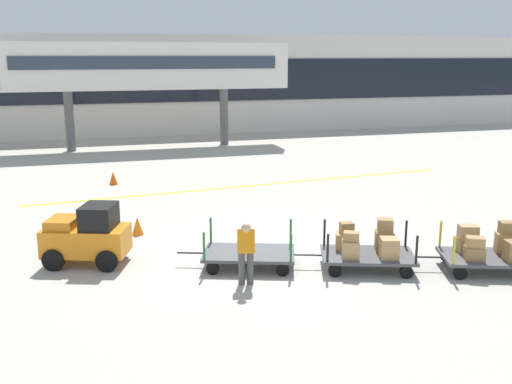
{
  "coord_description": "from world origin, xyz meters",
  "views": [
    {
      "loc": [
        -4.04,
        -14.11,
        5.28
      ],
      "look_at": [
        0.9,
        3.03,
        1.07
      ],
      "focal_mm": 40.78,
      "sensor_mm": 36.0,
      "label": 1
    }
  ],
  "objects_px": {
    "baggage_handler": "(246,250)",
    "baggage_cart_middle": "(367,247)",
    "baggage_tug": "(87,236)",
    "baggage_cart_lead": "(249,254)",
    "safety_cone_near": "(138,226)",
    "baggage_cart_tail": "(489,249)",
    "safety_cone_far": "(113,178)"
  },
  "relations": [
    {
      "from": "baggage_handler",
      "to": "baggage_cart_lead",
      "type": "bearing_deg",
      "value": 71.66
    },
    {
      "from": "baggage_cart_lead",
      "to": "baggage_cart_middle",
      "type": "bearing_deg",
      "value": -18.26
    },
    {
      "from": "baggage_handler",
      "to": "safety_cone_near",
      "type": "xyz_separation_m",
      "value": [
        -2.11,
        4.7,
        -0.59
      ]
    },
    {
      "from": "baggage_tug",
      "to": "baggage_cart_lead",
      "type": "height_order",
      "value": "baggage_tug"
    },
    {
      "from": "baggage_cart_tail",
      "to": "baggage_cart_lead",
      "type": "bearing_deg",
      "value": 161.15
    },
    {
      "from": "baggage_cart_middle",
      "to": "baggage_tug",
      "type": "bearing_deg",
      "value": 161.24
    },
    {
      "from": "baggage_cart_lead",
      "to": "safety_cone_near",
      "type": "xyz_separation_m",
      "value": [
        -2.49,
        3.54,
        -0.07
      ]
    },
    {
      "from": "safety_cone_far",
      "to": "baggage_cart_middle",
      "type": "bearing_deg",
      "value": -64.21
    },
    {
      "from": "baggage_tug",
      "to": "safety_cone_far",
      "type": "bearing_deg",
      "value": 83.67
    },
    {
      "from": "baggage_cart_tail",
      "to": "baggage_handler",
      "type": "height_order",
      "value": "baggage_handler"
    },
    {
      "from": "baggage_handler",
      "to": "safety_cone_near",
      "type": "height_order",
      "value": "baggage_handler"
    },
    {
      "from": "safety_cone_near",
      "to": "safety_cone_far",
      "type": "height_order",
      "value": "same"
    },
    {
      "from": "baggage_tug",
      "to": "safety_cone_near",
      "type": "height_order",
      "value": "baggage_tug"
    },
    {
      "from": "baggage_cart_lead",
      "to": "safety_cone_near",
      "type": "bearing_deg",
      "value": 125.17
    },
    {
      "from": "safety_cone_near",
      "to": "safety_cone_far",
      "type": "relative_size",
      "value": 1.0
    },
    {
      "from": "safety_cone_near",
      "to": "safety_cone_far",
      "type": "distance_m",
      "value": 7.37
    },
    {
      "from": "baggage_tug",
      "to": "baggage_cart_middle",
      "type": "distance_m",
      "value": 7.16
    },
    {
      "from": "baggage_cart_middle",
      "to": "safety_cone_near",
      "type": "xyz_separation_m",
      "value": [
        -5.34,
        4.48,
        -0.29
      ]
    },
    {
      "from": "baggage_cart_middle",
      "to": "baggage_cart_tail",
      "type": "relative_size",
      "value": 1.0
    },
    {
      "from": "baggage_cart_middle",
      "to": "safety_cone_far",
      "type": "height_order",
      "value": "baggage_cart_middle"
    },
    {
      "from": "safety_cone_near",
      "to": "baggage_cart_tail",
      "type": "bearing_deg",
      "value": -33.83
    },
    {
      "from": "baggage_cart_middle",
      "to": "baggage_cart_tail",
      "type": "distance_m",
      "value": 3.0
    },
    {
      "from": "safety_cone_near",
      "to": "safety_cone_far",
      "type": "xyz_separation_m",
      "value": [
        -0.38,
        7.36,
        0.0
      ]
    },
    {
      "from": "baggage_cart_middle",
      "to": "safety_cone_near",
      "type": "distance_m",
      "value": 6.98
    },
    {
      "from": "baggage_handler",
      "to": "baggage_cart_middle",
      "type": "bearing_deg",
      "value": 3.91
    },
    {
      "from": "safety_cone_near",
      "to": "baggage_cart_middle",
      "type": "bearing_deg",
      "value": -39.98
    },
    {
      "from": "baggage_tug",
      "to": "baggage_cart_tail",
      "type": "xyz_separation_m",
      "value": [
        9.61,
        -3.3,
        -0.19
      ]
    },
    {
      "from": "baggage_cart_lead",
      "to": "baggage_cart_tail",
      "type": "distance_m",
      "value": 6.01
    },
    {
      "from": "baggage_cart_middle",
      "to": "safety_cone_far",
      "type": "bearing_deg",
      "value": 115.79
    },
    {
      "from": "baggage_tug",
      "to": "safety_cone_near",
      "type": "bearing_deg",
      "value": 56.64
    },
    {
      "from": "baggage_cart_lead",
      "to": "baggage_handler",
      "type": "bearing_deg",
      "value": -108.34
    },
    {
      "from": "baggage_cart_lead",
      "to": "safety_cone_near",
      "type": "height_order",
      "value": "baggage_cart_lead"
    }
  ]
}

